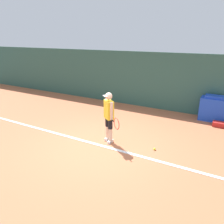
% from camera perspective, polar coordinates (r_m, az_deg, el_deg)
% --- Properties ---
extents(ground_plane, '(24.00, 24.00, 0.00)m').
position_cam_1_polar(ground_plane, '(6.80, -2.45, -8.67)').
color(ground_plane, '#B76642').
extents(back_wall, '(24.00, 0.10, 2.53)m').
position_cam_1_polar(back_wall, '(10.13, 10.42, 8.04)').
color(back_wall, '#2D564C').
rests_on(back_wall, ground_plane).
extents(court_baseline, '(21.60, 0.10, 0.01)m').
position_cam_1_polar(court_baseline, '(6.76, -2.70, -8.81)').
color(court_baseline, white).
rests_on(court_baseline, ground_plane).
extents(tennis_player, '(0.79, 0.62, 1.60)m').
position_cam_1_polar(tennis_player, '(6.68, -0.78, -0.88)').
color(tennis_player, beige).
rests_on(tennis_player, ground_plane).
extents(tennis_ball, '(0.07, 0.07, 0.07)m').
position_cam_1_polar(tennis_ball, '(6.64, 11.03, -9.46)').
color(tennis_ball, '#D1E533').
rests_on(tennis_ball, ground_plane).
extents(covered_chair, '(0.95, 0.57, 1.01)m').
position_cam_1_polar(covered_chair, '(9.45, 24.82, 0.83)').
color(covered_chair, blue).
rests_on(covered_chair, ground_plane).
extents(equipment_bag, '(0.73, 0.30, 0.17)m').
position_cam_1_polar(equipment_bag, '(9.02, 27.08, -3.05)').
color(equipment_bag, '#B2231E').
rests_on(equipment_bag, ground_plane).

